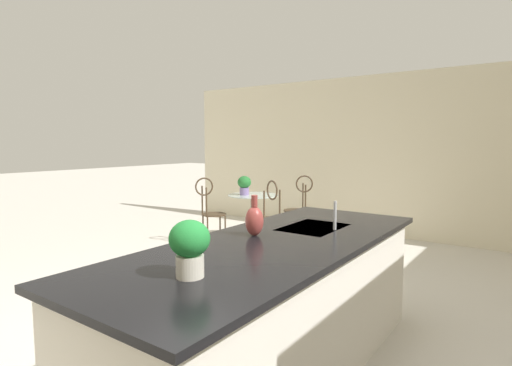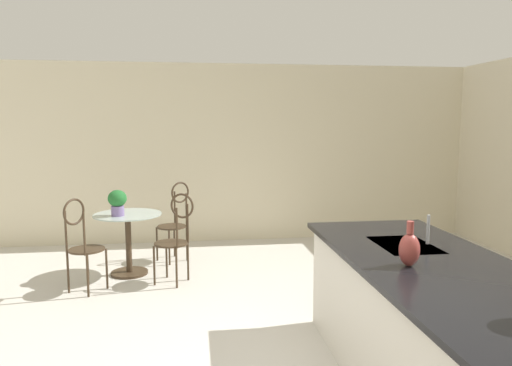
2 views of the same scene
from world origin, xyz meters
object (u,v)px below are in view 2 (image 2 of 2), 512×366
Objects in this scene: chair_toward_desk at (175,234)px; potted_plant_on_table at (117,201)px; chair_near_window at (175,218)px; vase_on_counter at (409,249)px; bistro_table at (128,238)px; chair_by_island at (82,241)px.

potted_plant_on_table is (-0.30, -0.67, 0.34)m from chair_toward_desk.
chair_toward_desk is 0.81m from potted_plant_on_table.
chair_near_window is 3.86m from vase_on_counter.
bistro_table is 2.63× the size of potted_plant_on_table.
chair_toward_desk is 3.62× the size of vase_on_counter.
chair_near_window is 1.00× the size of chair_by_island.
bistro_table is 0.77× the size of chair_by_island.
potted_plant_on_table is (-0.48, 0.30, 0.34)m from chair_by_island.
vase_on_counter is (2.94, 2.13, 0.58)m from bistro_table.
chair_by_island reaches higher than bistro_table.
potted_plant_on_table is at bearing 147.41° from chair_by_island.
chair_near_window is at bearing 135.45° from potted_plant_on_table.
chair_near_window is 3.62× the size of vase_on_counter.
vase_on_counter reaches higher than chair_toward_desk.
chair_near_window is at bearing 140.07° from chair_by_island.
chair_near_window is at bearing -177.67° from chair_toward_desk.
chair_by_island is at bearing -133.03° from vase_on_counter.
vase_on_counter is at bearing 35.93° from bistro_table.
potted_plant_on_table reaches higher than bistro_table.
chair_by_island is 1.00× the size of chair_toward_desk.
vase_on_counter reaches higher than chair_by_island.
bistro_table is at bearing -44.88° from chair_near_window.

